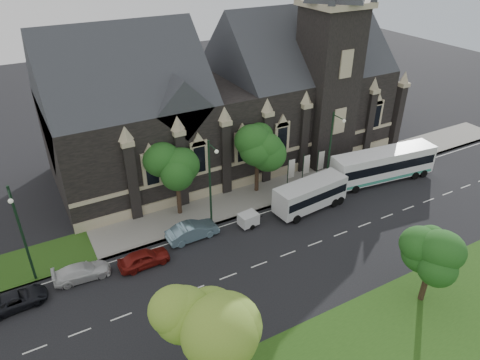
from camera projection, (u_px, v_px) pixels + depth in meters
ground at (288, 254)px, 38.83m from camera, size 160.00×160.00×0.00m
sidewalk at (237, 202)px, 45.98m from camera, size 80.00×5.00×0.15m
museum at (237, 95)px, 51.09m from camera, size 40.00×17.70×29.90m
tree_park_near at (208, 320)px, 24.04m from camera, size 4.42×4.42×8.56m
tree_park_east at (433, 250)px, 32.05m from camera, size 3.40×3.40×6.28m
tree_walk_right at (258, 142)px, 45.37m from camera, size 4.08×4.08×7.80m
tree_walk_left at (177, 162)px, 41.62m from camera, size 3.91×3.91×7.64m
street_lamp_near at (331, 147)px, 45.83m from camera, size 0.36×1.88×9.00m
street_lamp_mid at (211, 180)px, 39.96m from camera, size 0.36×1.88×9.00m
street_lamp_far at (21, 231)px, 33.25m from camera, size 0.36×1.88×9.00m
banner_flag_left at (290, 171)px, 47.08m from camera, size 0.90×0.10×4.00m
banner_flag_center at (305, 167)px, 47.92m from camera, size 0.90×0.10×4.00m
banner_flag_right at (320, 162)px, 48.76m from camera, size 0.90×0.10×4.00m
tour_coach at (383, 165)px, 49.18m from camera, size 12.72×4.14×3.64m
shuttle_bus at (310, 194)px, 44.23m from camera, size 8.12×3.38×3.06m
box_trailer at (248, 219)px, 42.06m from camera, size 2.65×1.56×1.38m
sedan at (192, 231)px, 40.40m from camera, size 4.95×1.86×1.61m
car_far_red at (144, 258)px, 37.18m from camera, size 4.38×1.80×1.49m
car_far_white at (82, 272)px, 35.84m from camera, size 4.66×2.14×1.32m
car_far_black at (17, 300)px, 33.22m from camera, size 4.50×2.30×1.22m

